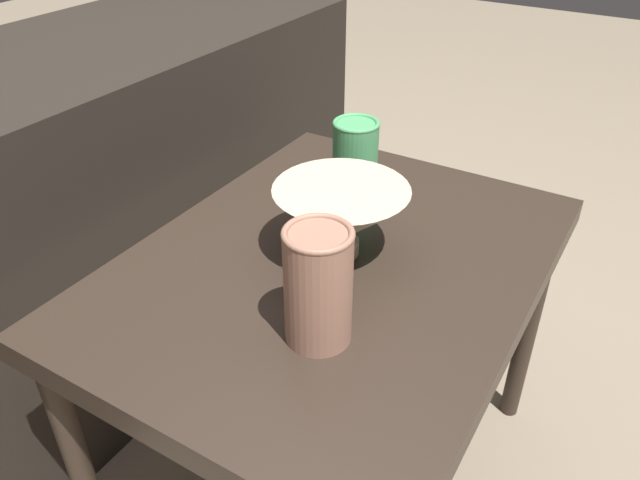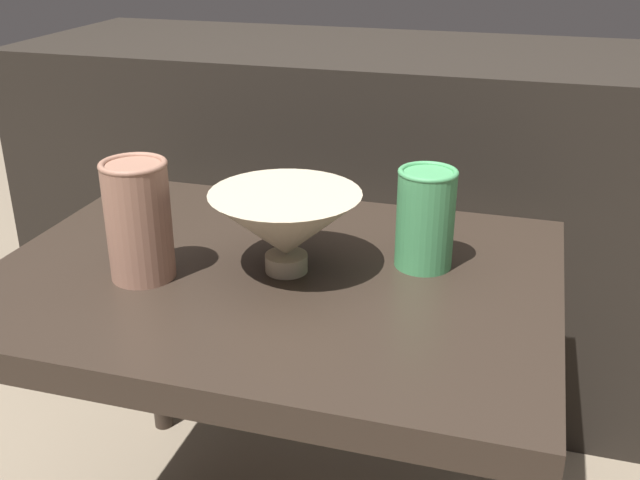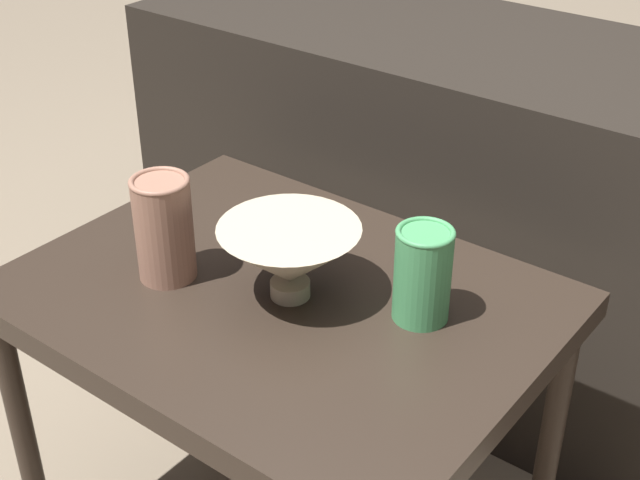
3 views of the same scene
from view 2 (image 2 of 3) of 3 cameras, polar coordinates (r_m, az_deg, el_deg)
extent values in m
cube|color=#2D231C|center=(1.00, -3.46, -3.25)|extent=(0.74, 0.56, 0.04)
cylinder|color=#2D231C|center=(1.45, -12.54, -6.20)|extent=(0.04, 0.04, 0.47)
cylinder|color=#2D231C|center=(1.29, 14.98, -10.34)|extent=(0.04, 0.04, 0.47)
cube|color=black|center=(1.62, 4.24, 2.23)|extent=(1.46, 0.50, 0.70)
cylinder|color=#C1B293|center=(0.99, -2.49, -1.62)|extent=(0.06, 0.06, 0.02)
cone|color=#C1B293|center=(0.97, -2.55, 1.30)|extent=(0.20, 0.20, 0.09)
cylinder|color=#996B56|center=(0.97, -13.64, 1.35)|extent=(0.08, 0.08, 0.15)
torus|color=#996B56|center=(0.94, -14.08, 5.61)|extent=(0.08, 0.08, 0.01)
cylinder|color=#47995B|center=(0.99, 8.03, 1.53)|extent=(0.08, 0.08, 0.13)
torus|color=#47995B|center=(0.96, 8.25, 5.13)|extent=(0.08, 0.08, 0.01)
camera|label=1|loc=(1.08, -51.88, 20.45)|focal=35.00mm
camera|label=3|loc=(0.46, 113.61, 29.22)|focal=50.00mm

